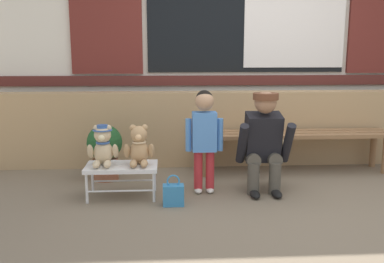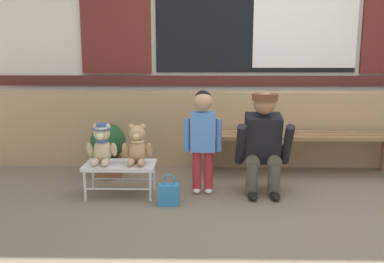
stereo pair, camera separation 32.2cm
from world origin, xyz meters
name	(u,v)px [view 1 (the left image)]	position (x,y,z in m)	size (l,w,h in m)	color
ground_plane	(283,206)	(0.00, 0.00, 0.00)	(60.00, 60.00, 0.00)	#756651
brick_low_wall	(251,128)	(0.00, 1.43, 0.42)	(6.87, 0.25, 0.85)	tan
shop_facade	(246,22)	(0.00, 1.94, 1.65)	(7.01, 0.26, 3.27)	silver
wooden_bench_long	(294,138)	(0.40, 1.06, 0.37)	(2.10, 0.40, 0.44)	#8E6642
small_display_bench	(122,168)	(-1.39, 0.33, 0.27)	(0.64, 0.36, 0.30)	silver
teddy_bear_with_hat	(103,146)	(-1.55, 0.34, 0.47)	(0.28, 0.27, 0.36)	#CCB289
teddy_bear_plain	(139,147)	(-1.23, 0.34, 0.46)	(0.28, 0.26, 0.36)	tan
child_standing	(204,130)	(-0.64, 0.42, 0.59)	(0.35, 0.18, 0.96)	#B7282D
adult_crouching	(264,142)	(-0.08, 0.41, 0.48)	(0.50, 0.49, 0.95)	#4C473D
handbag_on_ground	(173,194)	(-0.93, 0.09, 0.10)	(0.18, 0.11, 0.27)	teal
potted_plant	(105,149)	(-1.62, 0.89, 0.32)	(0.36, 0.36, 0.57)	brown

